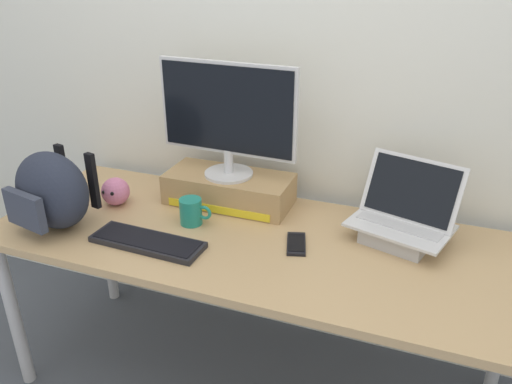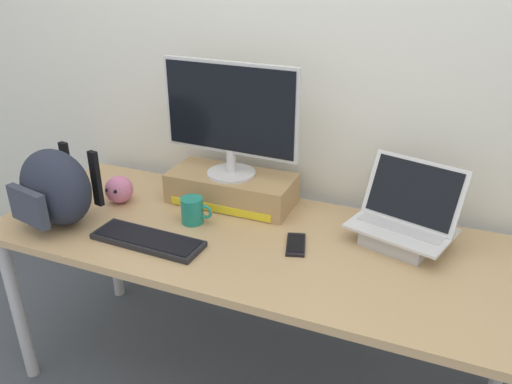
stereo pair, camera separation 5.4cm
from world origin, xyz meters
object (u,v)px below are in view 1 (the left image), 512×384
object	(u,v)px
toner_box_yellow	(229,189)
messenger_backpack	(52,191)
cell_phone	(296,244)
desktop_monitor	(227,117)
external_keyboard	(148,242)
plush_toy	(115,191)
coffee_mug	(192,211)
open_laptop	(401,225)

from	to	relation	value
toner_box_yellow	messenger_backpack	distance (m)	0.66
messenger_backpack	cell_phone	distance (m)	0.90
toner_box_yellow	desktop_monitor	world-z (taller)	desktop_monitor
external_keyboard	plush_toy	xyz separation A→B (m)	(-0.28, 0.23, 0.05)
cell_phone	plush_toy	distance (m)	0.77
toner_box_yellow	coffee_mug	world-z (taller)	toner_box_yellow
messenger_backpack	cell_phone	xyz separation A→B (m)	(0.87, 0.18, -0.14)
open_laptop	external_keyboard	size ratio (longest dim) A/B	0.95
desktop_monitor	messenger_backpack	size ratio (longest dim) A/B	1.61
desktop_monitor	external_keyboard	size ratio (longest dim) A/B	1.36
open_laptop	coffee_mug	world-z (taller)	open_laptop
desktop_monitor	toner_box_yellow	bearing A→B (deg)	89.02
messenger_backpack	open_laptop	bearing A→B (deg)	27.94
open_laptop	plush_toy	xyz separation A→B (m)	(-1.10, -0.11, -0.00)
external_keyboard	coffee_mug	size ratio (longest dim) A/B	3.26
external_keyboard	plush_toy	size ratio (longest dim) A/B	3.63
toner_box_yellow	cell_phone	bearing A→B (deg)	-32.99
toner_box_yellow	messenger_backpack	world-z (taller)	messenger_backpack
desktop_monitor	plush_toy	world-z (taller)	desktop_monitor
cell_phone	open_laptop	bearing A→B (deg)	10.53
desktop_monitor	plush_toy	distance (m)	0.55
toner_box_yellow	messenger_backpack	bearing A→B (deg)	-142.18
toner_box_yellow	desktop_monitor	distance (m)	0.30
plush_toy	messenger_backpack	bearing A→B (deg)	-113.48
plush_toy	coffee_mug	bearing A→B (deg)	-6.16
toner_box_yellow	external_keyboard	distance (m)	0.43
cell_phone	toner_box_yellow	bearing A→B (deg)	130.98
open_laptop	cell_phone	xyz separation A→B (m)	(-0.33, -0.17, -0.05)
coffee_mug	open_laptop	bearing A→B (deg)	11.53
toner_box_yellow	coffee_mug	bearing A→B (deg)	-105.98
desktop_monitor	coffee_mug	distance (m)	0.38
external_keyboard	plush_toy	bearing A→B (deg)	143.06
open_laptop	external_keyboard	bearing A→B (deg)	-140.72
coffee_mug	plush_toy	bearing A→B (deg)	173.84
desktop_monitor	plush_toy	bearing A→B (deg)	-155.01
messenger_backpack	coffee_mug	world-z (taller)	messenger_backpack
open_laptop	plush_toy	world-z (taller)	open_laptop
desktop_monitor	external_keyboard	bearing A→B (deg)	-106.02
desktop_monitor	open_laptop	size ratio (longest dim) A/B	1.43
open_laptop	messenger_backpack	distance (m)	1.25
toner_box_yellow	open_laptop	xyz separation A→B (m)	(0.68, -0.06, -0.00)
toner_box_yellow	plush_toy	distance (m)	0.46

